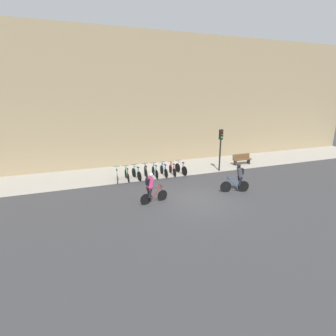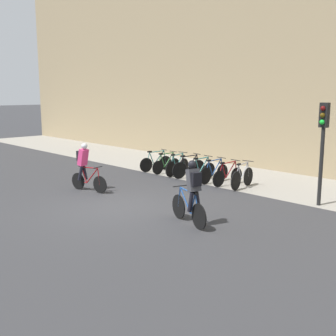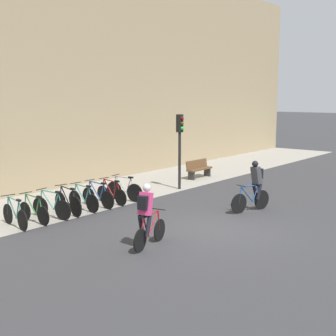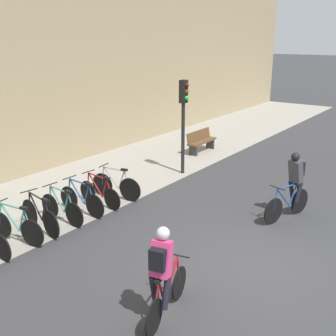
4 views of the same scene
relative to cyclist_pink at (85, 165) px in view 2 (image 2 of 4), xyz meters
name	(u,v)px [view 2 (image 2 of 4)]	position (x,y,z in m)	size (l,w,h in m)	color
ground	(116,208)	(2.64, -0.59, -0.95)	(200.00, 200.00, 0.00)	#333335
kerb_strip	(244,177)	(2.64, 6.16, -0.94)	(44.00, 4.50, 0.01)	gray
building_facade	(283,51)	(2.64, 8.71, 4.38)	(44.00, 0.60, 10.64)	#9E8966
cyclist_pink	(85,165)	(0.00, 0.00, 0.00)	(1.67, 0.58, 1.75)	black
cyclist_grey	(192,191)	(5.49, -0.20, 0.00)	(1.73, 0.63, 1.79)	black
parked_bike_0	(156,162)	(-1.07, 4.48, -0.55)	(0.46, 1.69, 0.96)	black
parked_bike_1	(166,165)	(-0.39, 4.48, -0.57)	(0.46, 1.62, 0.94)	black
parked_bike_2	(177,166)	(0.30, 4.48, -0.55)	(0.46, 1.66, 0.97)	black
parked_bike_3	(189,168)	(0.98, 4.48, -0.53)	(0.46, 1.71, 0.98)	black
parked_bike_4	(201,170)	(1.67, 4.48, -0.55)	(0.46, 1.64, 0.96)	black
parked_bike_5	(214,173)	(2.36, 4.48, -0.55)	(0.46, 1.69, 0.97)	black
parked_bike_6	(228,175)	(3.04, 4.48, -0.56)	(0.46, 1.66, 0.95)	black
parked_bike_7	(242,177)	(3.73, 4.48, -0.53)	(0.46, 1.68, 0.99)	black
traffic_light_pole	(323,135)	(6.90, 4.22, 1.31)	(0.26, 0.30, 3.24)	black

